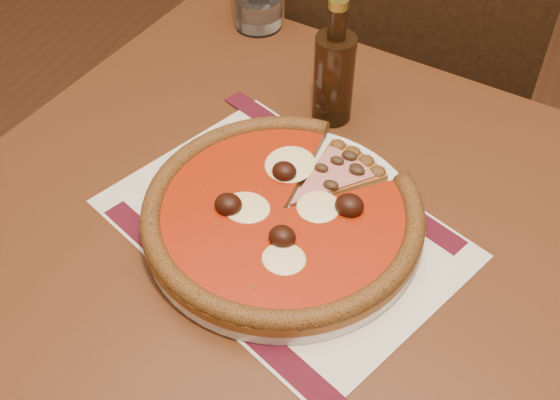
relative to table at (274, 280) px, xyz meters
The scene contains 8 objects.
table is the anchor object (origin of this frame).
chair_far 0.63m from the table, 90.07° to the left, with size 0.52×0.52×0.91m.
placemat 0.10m from the table, 22.87° to the left, with size 0.40×0.28×0.00m, color beige.
plate 0.11m from the table, 22.87° to the left, with size 0.32×0.32×0.02m, color white.
pizza 0.13m from the table, 23.12° to the left, with size 0.33×0.33×0.04m.
ham_slice 0.16m from the table, 54.11° to the left, with size 0.09×0.13×0.02m.
water_glass 0.46m from the table, 117.41° to the left, with size 0.08×0.08×0.09m, color white.
bottle 0.28m from the table, 93.15° to the left, with size 0.05×0.05×0.18m.
Camera 1 is at (-0.32, -0.99, 1.38)m, focal length 45.00 mm.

